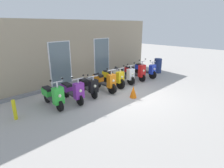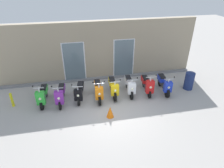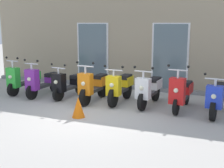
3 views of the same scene
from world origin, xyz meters
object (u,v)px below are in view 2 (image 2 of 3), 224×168
at_px(scooter_yellow, 113,87).
at_px(scooter_red, 147,84).
at_px(scooter_black, 80,91).
at_px(trash_bin, 189,81).
at_px(scooter_green, 43,95).
at_px(scooter_orange, 98,90).
at_px(scooter_blue, 164,84).
at_px(scooter_white, 130,85).
at_px(curb_bollard, 12,100).
at_px(scooter_purple, 61,94).
at_px(traffic_cone, 110,112).

relative_size(scooter_yellow, scooter_red, 1.04).
distance_m(scooter_black, trash_bin, 5.79).
relative_size(scooter_green, scooter_black, 1.00).
height_order(scooter_orange, scooter_blue, scooter_orange).
bearing_deg(scooter_green, scooter_white, 0.67).
distance_m(scooter_white, curb_bollard, 5.68).
height_order(scooter_purple, curb_bollard, scooter_purple).
xyz_separation_m(scooter_white, trash_bin, (3.25, -0.18, -0.00)).
distance_m(scooter_red, traffic_cone, 2.77).
bearing_deg(scooter_green, curb_bollard, 178.36).
bearing_deg(scooter_purple, scooter_orange, -0.82).
distance_m(scooter_white, trash_bin, 3.25).
height_order(scooter_blue, curb_bollard, scooter_blue).
height_order(scooter_purple, scooter_white, scooter_purple).
relative_size(scooter_black, trash_bin, 1.62).
distance_m(scooter_orange, curb_bollard, 4.04).
relative_size(scooter_red, scooter_blue, 0.96).
xyz_separation_m(traffic_cone, trash_bin, (4.60, 1.51, 0.21)).
relative_size(scooter_black, scooter_orange, 0.94).
xyz_separation_m(scooter_black, scooter_blue, (4.36, -0.14, 0.00)).
bearing_deg(scooter_white, scooter_green, -179.33).
height_order(scooter_black, scooter_red, scooter_red).
height_order(scooter_yellow, traffic_cone, scooter_yellow).
bearing_deg(traffic_cone, scooter_black, 125.80).
distance_m(scooter_green, scooter_yellow, 3.41).
xyz_separation_m(scooter_orange, traffic_cone, (0.29, -1.52, -0.22)).
height_order(scooter_white, traffic_cone, scooter_white).
distance_m(scooter_green, scooter_purple, 0.84).
relative_size(trash_bin, curb_bollard, 1.34).
bearing_deg(scooter_green, trash_bin, -1.01).
height_order(scooter_green, curb_bollard, scooter_green).
xyz_separation_m(traffic_cone, curb_bollard, (-4.32, 1.69, 0.09)).
relative_size(scooter_orange, scooter_red, 1.04).
xyz_separation_m(scooter_orange, scooter_white, (1.64, 0.18, -0.01)).
distance_m(scooter_purple, scooter_orange, 1.80).
height_order(scooter_yellow, trash_bin, scooter_yellow).
relative_size(scooter_black, scooter_red, 0.98).
bearing_deg(scooter_red, trash_bin, -1.80).
xyz_separation_m(scooter_white, traffic_cone, (-1.35, -1.70, -0.21)).
bearing_deg(scooter_white, trash_bin, -3.22).
bearing_deg(scooter_purple, scooter_blue, -0.36).
xyz_separation_m(scooter_purple, scooter_orange, (1.80, -0.03, 0.00)).
height_order(scooter_black, trash_bin, scooter_black).
bearing_deg(trash_bin, scooter_blue, 179.97).
relative_size(scooter_black, scooter_blue, 0.94).
relative_size(scooter_green, scooter_red, 0.97).
height_order(scooter_purple, scooter_black, scooter_purple).
relative_size(scooter_black, scooter_yellow, 0.94).
height_order(scooter_white, curb_bollard, scooter_white).
bearing_deg(scooter_purple, scooter_yellow, 3.08).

